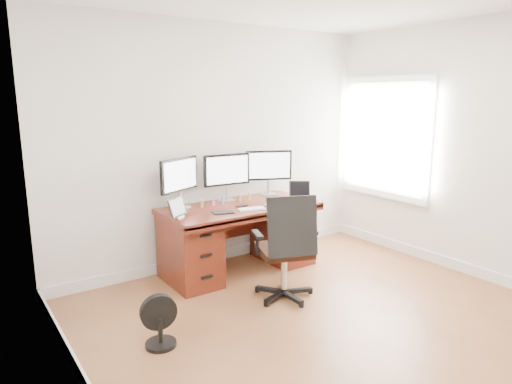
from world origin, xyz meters
TOP-DOWN VIEW (x-y plane):
  - ground at (0.00, 0.00)m, footprint 4.50×4.50m
  - back_wall at (0.00, 2.25)m, footprint 4.00×0.10m
  - right_wall at (2.00, 0.11)m, footprint 0.10×4.50m
  - desk at (0.00, 1.83)m, footprint 1.70×0.80m
  - office_chair at (-0.04, 0.95)m, footprint 0.71×0.71m
  - floor_fan at (-1.36, 0.84)m, footprint 0.29×0.24m
  - monitor_left at (-0.58, 2.07)m, footprint 0.51×0.26m
  - monitor_center at (-0.00, 2.07)m, footprint 0.55×0.16m
  - monitor_right at (0.58, 2.07)m, footprint 0.52×0.25m
  - tablet_left at (-0.76, 1.75)m, footprint 0.24×0.18m
  - tablet_right at (0.80, 1.75)m, footprint 0.24×0.19m
  - keyboard at (-0.01, 1.57)m, footprint 0.30×0.18m
  - trackpad at (0.27, 1.59)m, footprint 0.17×0.17m
  - drawing_tablet at (-0.32, 1.63)m, footprint 0.24×0.19m
  - phone at (-0.01, 1.75)m, footprint 0.13×0.08m
  - figurine_brown at (-0.38, 1.95)m, footprint 0.04×0.04m
  - figurine_pink at (-0.24, 1.95)m, footprint 0.04×0.04m
  - figurine_purple at (-0.13, 1.95)m, footprint 0.04×0.04m
  - figurine_orange at (0.09, 1.95)m, footprint 0.04×0.04m
  - figurine_yellow at (0.22, 1.95)m, footprint 0.04×0.04m

SIDE VIEW (x-z plane):
  - ground at x=0.00m, z-range 0.00..0.00m
  - floor_fan at x=-1.36m, z-range -0.01..0.41m
  - office_chair at x=-0.04m, z-range -0.18..0.86m
  - desk at x=0.00m, z-range 0.03..0.78m
  - trackpad at x=0.27m, z-range 0.75..0.76m
  - drawing_tablet at x=-0.32m, z-range 0.75..0.76m
  - phone at x=-0.01m, z-range 0.75..0.76m
  - keyboard at x=-0.01m, z-range 0.75..0.76m
  - figurine_brown at x=-0.38m, z-range 0.75..0.84m
  - figurine_pink at x=-0.24m, z-range 0.75..0.84m
  - figurine_purple at x=-0.13m, z-range 0.75..0.84m
  - figurine_orange at x=0.09m, z-range 0.75..0.84m
  - figurine_yellow at x=0.22m, z-range 0.75..0.84m
  - tablet_left at x=-0.76m, z-range 0.74..0.93m
  - tablet_right at x=0.80m, z-range 0.74..0.93m
  - monitor_left at x=-0.58m, z-range 0.82..1.35m
  - monitor_center at x=0.00m, z-range 0.82..1.35m
  - monitor_right at x=0.58m, z-range 0.82..1.35m
  - back_wall at x=0.00m, z-range 0.00..2.70m
  - right_wall at x=2.00m, z-range 0.00..2.70m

